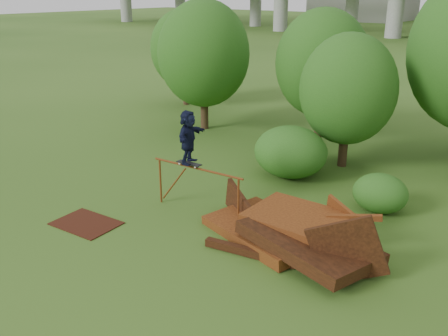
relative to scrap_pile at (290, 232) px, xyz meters
The scene contains 12 objects.
ground 2.43m from the scrap_pile, 131.11° to the right, with size 240.00×240.00×0.00m, color #2D5116.
scrap_pile is the anchor object (origin of this frame).
grind_rail 3.33m from the scrap_pile, behind, with size 3.21×0.31×1.48m.
skateboard 3.72m from the scrap_pile, behind, with size 0.83×0.28×0.08m.
skater 4.05m from the scrap_pile, behind, with size 1.48×0.47×1.60m, color black.
flat_plate 5.89m from the scrap_pile, 153.94° to the right, with size 1.83×1.31×0.03m, color #38160C.
tree_0 12.42m from the scrap_pile, 141.53° to the left, with size 4.28×4.28×6.03m.
tree_1 10.94m from the scrap_pile, 114.60° to the left, with size 4.11×4.11×5.71m.
tree_2 7.37m from the scrap_pile, 104.73° to the left, with size 3.55×3.55×5.01m.
tree_6 17.70m from the scrap_pile, 141.75° to the left, with size 3.88×3.88×5.43m.
shrub_left 5.25m from the scrap_pile, 121.51° to the left, with size 2.67×2.47×1.85m, color #1F5015.
shrub_right 3.72m from the scrap_pile, 74.56° to the left, with size 1.67×1.53×1.18m, color #1F5015.
Camera 1 is at (7.58, -8.46, 6.47)m, focal length 40.00 mm.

